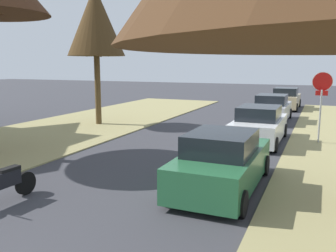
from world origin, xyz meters
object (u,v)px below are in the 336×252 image
Objects in this scene: parked_sedan_white at (259,126)px; parked_motorcycle at (1,184)px; parked_sedan_silver at (272,109)px; parked_sedan_tan at (286,99)px; stop_sign_far at (322,92)px; street_tree_left_mid_b at (96,22)px; parked_sedan_green at (222,162)px.

parked_motorcycle is at bearing -115.65° from parked_sedan_white.
parked_sedan_white is at bearing -87.51° from parked_sedan_silver.
parked_sedan_silver is at bearing 92.49° from parked_sedan_white.
stop_sign_far is at bearing -78.51° from parked_sedan_tan.
street_tree_left_mid_b reaches higher than parked_sedan_green.
parked_sedan_green is at bearing -89.61° from parked_sedan_white.
stop_sign_far reaches higher than parked_sedan_silver.
stop_sign_far is 11.75m from street_tree_left_mid_b.
parked_sedan_green is 1.00× the size of parked_sedan_white.
parked_sedan_tan is at bearing 78.72° from parked_motorcycle.
parked_sedan_silver is at bearing 115.80° from stop_sign_far.
street_tree_left_mid_b is 12.61m from parked_sedan_green.
parked_sedan_white is 6.17m from parked_sedan_silver.
street_tree_left_mid_b is 15.30m from parked_sedan_tan.
parked_sedan_white is 10.43m from parked_motorcycle.
street_tree_left_mid_b is 3.57× the size of parked_motorcycle.
stop_sign_far is at bearing -64.20° from parked_sedan_silver.
street_tree_left_mid_b is at bearing 112.49° from parked_motorcycle.
parked_sedan_green and parked_sedan_white have the same top height.
parked_motorcycle is (-4.24, -15.56, -0.24)m from parked_sedan_silver.
parked_sedan_silver is at bearing -91.52° from parked_sedan_tan.
street_tree_left_mid_b is 1.66× the size of parked_sedan_white.
parked_sedan_tan is (-0.14, 19.04, 0.00)m from parked_sedan_green.
parked_sedan_tan is at bearing 90.42° from parked_sedan_white.
stop_sign_far reaches higher than parked_sedan_green.
stop_sign_far is 2.86m from parked_sedan_white.
parked_sedan_white and parked_sedan_tan have the same top height.
parked_sedan_green reaches higher than parked_motorcycle.
parked_sedan_white is at bearing -162.42° from stop_sign_far.
parked_sedan_white is 2.15× the size of parked_motorcycle.
street_tree_left_mid_b is at bearing 172.27° from parked_sedan_white.
parked_sedan_silver is at bearing 74.75° from parked_motorcycle.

